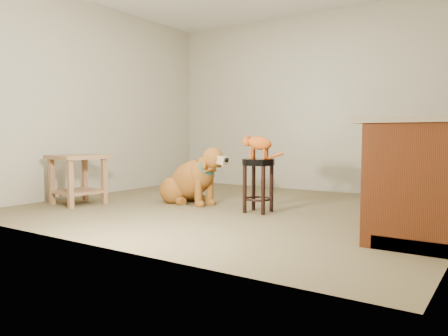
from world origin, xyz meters
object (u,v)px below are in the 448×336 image
Objects in this scene: wood_stool at (438,175)px; golden_retriever at (191,181)px; side_table at (78,172)px; padded_stool at (258,174)px; tabby_kitten at (258,144)px.

golden_retriever is at bearing -152.15° from wood_stool.
padded_stool is at bearing 19.23° from side_table.
golden_retriever is at bearing 175.27° from padded_stool.
wood_stool is 2.81m from golden_retriever.
golden_retriever reaches higher than padded_stool.
side_table is 1.41× the size of tabby_kitten.
golden_retriever is (-0.96, 0.08, -0.13)m from padded_stool.
golden_retriever is 2.49× the size of tabby_kitten.
padded_stool is 1.26× the size of tabby_kitten.
side_table is at bearing -149.45° from wood_stool.
tabby_kitten reaches higher than padded_stool.
padded_stool is 0.89× the size of side_table.
wood_stool is at bearing 38.05° from golden_retriever.
padded_stool is at bearing -5.72° from tabby_kitten.
golden_retriever reaches higher than side_table.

